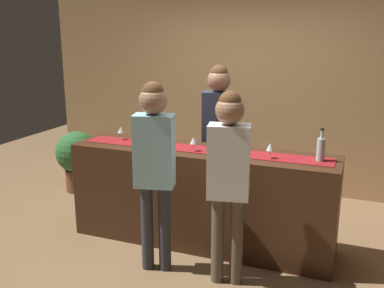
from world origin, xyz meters
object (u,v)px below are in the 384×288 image
at_px(wine_bottle_green, 216,139).
at_px(wine_glass_near_customer, 121,130).
at_px(wine_bottle_amber, 140,133).
at_px(wine_glass_mid_counter, 270,148).
at_px(customer_browsing, 154,157).
at_px(wine_bottle_clear, 321,149).
at_px(potted_plant_tall, 77,157).
at_px(bartender, 218,126).
at_px(customer_sipping, 229,169).
at_px(wine_glass_far_end, 193,141).

bearing_deg(wine_bottle_green, wine_glass_near_customer, 178.31).
bearing_deg(wine_bottle_amber, wine_glass_mid_counter, -3.27).
height_order(wine_bottle_green, customer_browsing, customer_browsing).
distance_m(wine_bottle_green, wine_bottle_clear, 0.99).
height_order(wine_bottle_amber, wine_glass_near_customer, wine_bottle_amber).
relative_size(wine_bottle_amber, potted_plant_tall, 0.37).
distance_m(wine_bottle_amber, bartender, 0.88).
bearing_deg(wine_bottle_clear, wine_glass_near_customer, 178.61).
relative_size(wine_bottle_amber, customer_browsing, 0.18).
height_order(wine_glass_mid_counter, customer_sipping, customer_sipping).
bearing_deg(bartender, potted_plant_tall, -17.43).
xyz_separation_m(wine_glass_far_end, customer_sipping, (0.51, -0.52, -0.07)).
relative_size(wine_bottle_green, wine_bottle_amber, 1.00).
distance_m(wine_glass_far_end, potted_plant_tall, 2.32).
relative_size(wine_glass_near_customer, customer_sipping, 0.09).
xyz_separation_m(wine_glass_mid_counter, wine_glass_far_end, (-0.74, -0.02, 0.00)).
xyz_separation_m(wine_bottle_amber, potted_plant_tall, (-1.40, 0.81, -0.62)).
bearing_deg(wine_glass_far_end, bartender, 87.29).
bearing_deg(wine_glass_far_end, customer_browsing, -105.11).
xyz_separation_m(wine_glass_far_end, bartender, (0.03, 0.67, 0.02)).
height_order(wine_bottle_green, wine_bottle_clear, same).
bearing_deg(potted_plant_tall, wine_glass_mid_counter, -17.82).
xyz_separation_m(wine_bottle_green, wine_glass_mid_counter, (0.55, -0.10, -0.01)).
xyz_separation_m(wine_bottle_green, potted_plant_tall, (-2.22, 0.79, -0.62)).
xyz_separation_m(wine_bottle_green, bartender, (-0.15, 0.54, 0.01)).
relative_size(wine_bottle_clear, bartender, 0.17).
distance_m(wine_bottle_clear, wine_glass_near_customer, 2.06).
relative_size(wine_bottle_amber, wine_glass_near_customer, 2.10).
relative_size(wine_bottle_amber, wine_glass_far_end, 2.10).
distance_m(wine_bottle_green, bartender, 0.57).
bearing_deg(wine_glass_near_customer, customer_sipping, -25.90).
bearing_deg(customer_browsing, wine_glass_near_customer, 122.94).
bearing_deg(wine_bottle_green, wine_glass_far_end, -146.24).
height_order(customer_browsing, potted_plant_tall, customer_browsing).
relative_size(wine_glass_near_customer, potted_plant_tall, 0.18).
bearing_deg(potted_plant_tall, wine_bottle_clear, -14.12).
distance_m(wine_glass_mid_counter, customer_sipping, 0.59).
xyz_separation_m(bartender, customer_browsing, (-0.18, -1.22, -0.05)).
height_order(wine_bottle_green, wine_glass_far_end, wine_bottle_green).
bearing_deg(customer_sipping, wine_glass_far_end, 122.30).
bearing_deg(customer_browsing, wine_glass_far_end, 61.31).
bearing_deg(customer_sipping, wine_bottle_green, 104.68).
distance_m(wine_bottle_clear, wine_glass_mid_counter, 0.44).
bearing_deg(wine_glass_mid_counter, wine_glass_far_end, -178.36).
distance_m(wine_bottle_green, wine_glass_near_customer, 1.08).
xyz_separation_m(wine_glass_near_customer, potted_plant_tall, (-1.15, 0.76, -0.62)).
bearing_deg(customer_browsing, wine_bottle_green, 50.04).
bearing_deg(wine_glass_mid_counter, bartender, 137.44).
bearing_deg(wine_bottle_clear, bartender, 153.74).
relative_size(wine_bottle_amber, bartender, 0.17).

